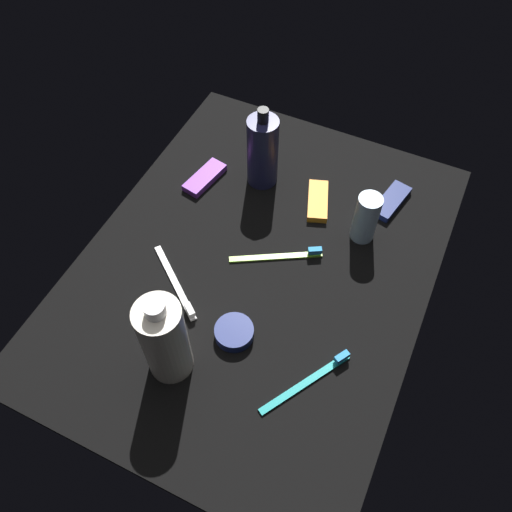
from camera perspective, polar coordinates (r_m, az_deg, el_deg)
ground_plane at (r=101.67cm, az=0.00°, el=-1.16°), size 84.00×64.00×1.20cm
lotion_bottle at (r=109.36cm, az=0.71°, el=11.21°), size 6.38×6.38×18.73cm
bodywash_bottle at (r=84.43cm, az=-9.83°, el=-8.86°), size 7.39×7.39×19.89cm
deodorant_stick at (r=103.17cm, az=11.76°, el=4.03°), size 4.65×4.65×10.94cm
toothbrush_lime at (r=101.81cm, az=2.78°, el=0.06°), size 9.92×16.25×2.10cm
toothbrush_teal at (r=90.20cm, az=5.93°, el=-13.02°), size 15.98×10.42×2.10cm
toothbrush_white at (r=99.06cm, az=-8.52°, el=-3.14°), size 11.95×14.98×2.10cm
snack_bar_orange at (r=110.74cm, az=6.66°, el=5.91°), size 11.14×7.24×1.50cm
snack_bar_navy at (r=113.48cm, az=14.35°, el=5.75°), size 11.01×6.11×1.50cm
snack_bar_purple at (r=114.93cm, az=-5.54°, el=8.39°), size 10.96×5.87×1.50cm
cream_tin_left at (r=92.81cm, az=-2.36°, el=-8.21°), size 6.88×6.88×2.14cm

